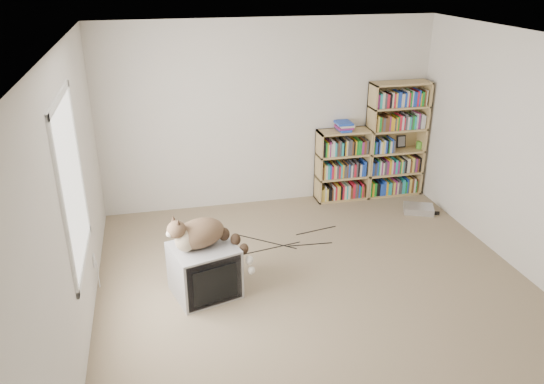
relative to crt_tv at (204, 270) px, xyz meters
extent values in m
cube|color=gray|center=(1.16, -0.41, -0.27)|extent=(4.50, 5.00, 0.01)
cube|color=beige|center=(1.16, 2.09, 0.98)|extent=(4.50, 0.02, 2.50)
cube|color=beige|center=(1.16, -2.91, 0.98)|extent=(4.50, 0.02, 2.50)
cube|color=beige|center=(-1.09, -0.41, 0.98)|extent=(0.02, 5.00, 2.50)
cube|color=beige|center=(3.41, -0.41, 0.98)|extent=(0.02, 5.00, 2.50)
cube|color=white|center=(1.16, -0.41, 2.23)|extent=(4.50, 5.00, 0.02)
cube|color=white|center=(-1.08, -0.21, 1.13)|extent=(0.02, 1.22, 1.52)
cube|color=#A3A3A5|center=(0.00, -0.01, 0.00)|extent=(0.74, 0.70, 0.54)
cube|color=black|center=(0.07, -0.26, 0.00)|extent=(0.55, 0.18, 0.49)
cube|color=black|center=(0.08, -0.28, -0.01)|extent=(0.44, 0.13, 0.38)
cube|color=black|center=(-0.03, 0.11, -0.01)|extent=(0.44, 0.39, 0.32)
ellipsoid|color=#352115|center=(-0.02, 0.02, 0.41)|extent=(0.61, 0.52, 0.28)
ellipsoid|color=#352115|center=(0.10, 0.08, 0.40)|extent=(0.32, 0.33, 0.21)
ellipsoid|color=tan|center=(-0.17, -0.06, 0.40)|extent=(0.26, 0.26, 0.23)
ellipsoid|color=#352115|center=(-0.25, -0.09, 0.53)|extent=(0.24, 0.23, 0.17)
sphere|color=beige|center=(-0.31, -0.11, 0.51)|extent=(0.09, 0.09, 0.07)
cone|color=black|center=(-0.23, -0.12, 0.61)|extent=(0.09, 0.10, 0.09)
cone|color=black|center=(-0.26, -0.03, 0.61)|extent=(0.09, 0.10, 0.09)
cube|color=#A78453|center=(2.55, 1.93, 0.55)|extent=(0.02, 0.30, 1.64)
cube|color=#A78453|center=(3.34, 1.93, 0.55)|extent=(0.03, 0.30, 1.64)
cube|color=#A78453|center=(2.95, 2.07, 0.55)|extent=(0.82, 0.03, 1.64)
cube|color=#A78453|center=(2.95, 1.93, 1.36)|extent=(0.82, 0.30, 0.02)
cube|color=#A78453|center=(2.95, 1.93, -0.25)|extent=(0.82, 0.30, 0.03)
cube|color=#A78453|center=(2.95, 1.93, 0.07)|extent=(0.82, 0.30, 0.03)
cube|color=#A78453|center=(2.95, 1.93, 0.39)|extent=(0.82, 0.30, 0.02)
cube|color=#A78453|center=(2.95, 1.93, 0.71)|extent=(0.82, 0.30, 0.02)
cube|color=#A78453|center=(2.95, 1.93, 1.04)|extent=(0.82, 0.30, 0.02)
cube|color=red|center=(2.95, 1.93, -0.15)|extent=(0.74, 0.24, 0.19)
cube|color=blue|center=(2.95, 1.93, 0.18)|extent=(0.74, 0.24, 0.19)
cube|color=#178227|center=(2.95, 1.93, 0.50)|extent=(0.74, 0.24, 0.19)
cube|color=beige|center=(2.95, 1.93, 0.82)|extent=(0.74, 0.24, 0.19)
cube|color=black|center=(2.95, 1.93, 1.14)|extent=(0.74, 0.24, 0.19)
cube|color=#A78453|center=(1.82, 1.93, 0.24)|extent=(0.02, 0.30, 1.01)
cube|color=#A78453|center=(2.53, 1.93, 0.24)|extent=(0.02, 0.30, 1.01)
cube|color=#A78453|center=(2.17, 2.07, 0.24)|extent=(0.74, 0.03, 1.01)
cube|color=#A78453|center=(2.17, 1.93, 0.73)|extent=(0.74, 0.30, 0.02)
cube|color=#A78453|center=(2.17, 1.93, -0.25)|extent=(0.74, 0.30, 0.03)
cube|color=#A78453|center=(2.17, 1.93, 0.08)|extent=(0.74, 0.30, 0.03)
cube|color=#A78453|center=(2.17, 1.93, 0.40)|extent=(0.74, 0.30, 0.02)
cube|color=red|center=(2.17, 1.93, -0.15)|extent=(0.66, 0.24, 0.19)
cube|color=blue|center=(2.17, 1.93, 0.18)|extent=(0.66, 0.24, 0.19)
cube|color=#178227|center=(2.17, 1.93, 0.51)|extent=(0.66, 0.24, 0.19)
cube|color=red|center=(2.17, 1.94, 0.81)|extent=(0.22, 0.28, 0.12)
cylinder|color=#519D2D|center=(3.32, 1.93, 0.45)|extent=(0.09, 0.09, 0.10)
cube|color=black|center=(3.08, 2.03, 0.49)|extent=(0.13, 0.05, 0.18)
cube|color=silver|center=(3.04, 1.25, -0.22)|extent=(0.47, 0.41, 0.09)
cube|color=silver|center=(-1.08, 0.34, 0.05)|extent=(0.01, 0.08, 0.13)
camera|label=1|loc=(-0.37, -4.63, 2.86)|focal=35.00mm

